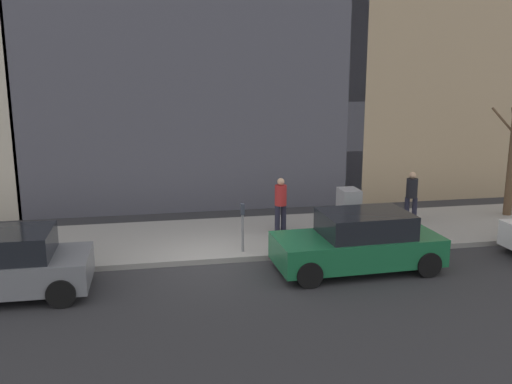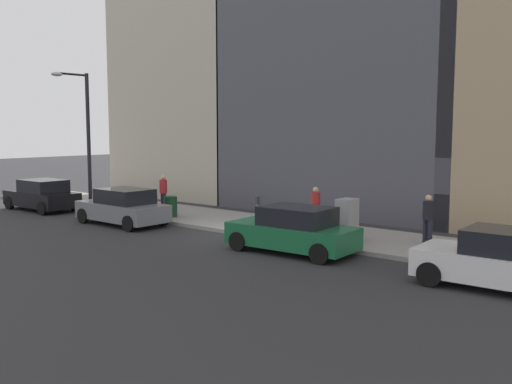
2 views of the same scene
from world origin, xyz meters
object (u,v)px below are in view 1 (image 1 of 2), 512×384
at_px(parked_car_green, 359,242).
at_px(parking_meter, 243,222).
at_px(utility_box, 348,213).
at_px(pedestrian_near_meter, 412,194).
at_px(pedestrian_midblock, 281,201).
at_px(trash_bin, 42,242).

distance_m(parked_car_green, parking_meter, 3.16).
distance_m(utility_box, pedestrian_near_meter, 2.72).
bearing_deg(parked_car_green, pedestrian_near_meter, -44.07).
bearing_deg(parking_meter, pedestrian_midblock, -40.61).
distance_m(parked_car_green, pedestrian_midblock, 3.51).
bearing_deg(utility_box, pedestrian_near_meter, -67.33).
height_order(pedestrian_near_meter, pedestrian_midblock, same).
relative_size(parking_meter, utility_box, 0.94).
height_order(parked_car_green, pedestrian_near_meter, pedestrian_near_meter).
height_order(utility_box, pedestrian_midblock, pedestrian_midblock).
relative_size(parking_meter, pedestrian_near_meter, 0.81).
distance_m(utility_box, trash_bin, 8.61).
xyz_separation_m(parking_meter, pedestrian_midblock, (1.70, -1.46, 0.11)).
xyz_separation_m(parked_car_green, pedestrian_midblock, (3.25, 1.29, 0.35)).
xyz_separation_m(parking_meter, trash_bin, (0.45, 5.28, -0.38)).
height_order(parking_meter, trash_bin, parking_meter).
relative_size(parked_car_green, pedestrian_near_meter, 2.57).
distance_m(parked_car_green, utility_box, 2.46).
bearing_deg(utility_box, parking_meter, 104.35).
height_order(parked_car_green, utility_box, utility_box).
bearing_deg(parked_car_green, utility_box, -15.79).
bearing_deg(pedestrian_near_meter, utility_box, 49.64).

